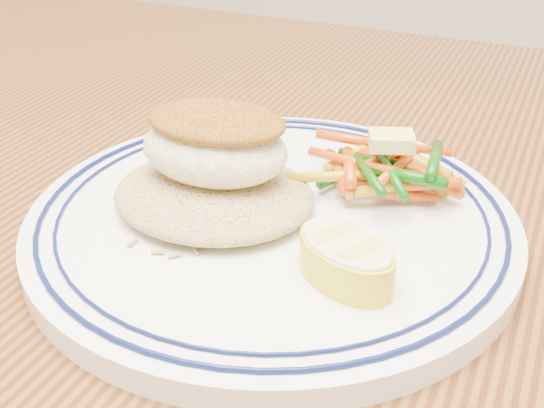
{
  "coord_description": "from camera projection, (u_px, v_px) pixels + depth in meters",
  "views": [
    {
      "loc": [
        0.13,
        -0.31,
        0.97
      ],
      "look_at": [
        -0.01,
        -0.0,
        0.77
      ],
      "focal_mm": 45.0,
      "sensor_mm": 36.0,
      "label": 1
    }
  ],
  "objects": [
    {
      "name": "vegetable_pile",
      "position": [
        387.0,
        168.0,
        0.42
      ],
      "size": [
        0.1,
        0.1,
        0.03
      ],
      "color": "#0D4809",
      "rests_on": "plate"
    },
    {
      "name": "butter_pat",
      "position": [
        391.0,
        141.0,
        0.4
      ],
      "size": [
        0.03,
        0.03,
        0.01
      ],
      "primitive_type": "cube",
      "rotation": [
        0.0,
        0.0,
        0.37
      ],
      "color": "#E2D66F",
      "rests_on": "vegetable_pile"
    },
    {
      "name": "dining_table",
      "position": [
        289.0,
        360.0,
        0.45
      ],
      "size": [
        1.5,
        0.9,
        0.75
      ],
      "color": "#48230E",
      "rests_on": "ground"
    },
    {
      "name": "fish_fillet",
      "position": [
        215.0,
        142.0,
        0.39
      ],
      "size": [
        0.09,
        0.07,
        0.04
      ],
      "color": "#F5EBCB",
      "rests_on": "rice_pilaf"
    },
    {
      "name": "plate",
      "position": [
        272.0,
        219.0,
        0.4
      ],
      "size": [
        0.29,
        0.29,
        0.02
      ],
      "color": "white",
      "rests_on": "dining_table"
    },
    {
      "name": "lemon_wedge",
      "position": [
        346.0,
        258.0,
        0.33
      ],
      "size": [
        0.07,
        0.07,
        0.02
      ],
      "color": "yellow",
      "rests_on": "plate"
    },
    {
      "name": "rice_pilaf",
      "position": [
        214.0,
        190.0,
        0.4
      ],
      "size": [
        0.12,
        0.11,
        0.02
      ],
      "primitive_type": "ellipsoid",
      "color": "#A18450",
      "rests_on": "plate"
    }
  ]
}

